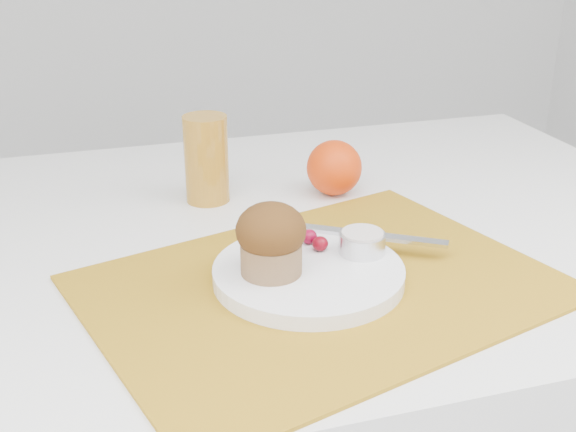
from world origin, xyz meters
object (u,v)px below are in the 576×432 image
object	(u,v)px
juice_glass	(206,159)
muffin	(271,239)
plate	(308,273)
orange	(334,168)

from	to	relation	value
juice_glass	muffin	xyz separation A→B (m)	(0.02, -0.28, -0.00)
juice_glass	muffin	world-z (taller)	juice_glass
juice_glass	muffin	distance (m)	0.28
juice_glass	plate	bearing A→B (deg)	-77.69
plate	muffin	xyz separation A→B (m)	(-0.04, -0.00, 0.05)
plate	orange	xyz separation A→B (m)	(0.12, 0.25, 0.03)
plate	juice_glass	world-z (taller)	juice_glass
plate	juice_glass	xyz separation A→B (m)	(-0.06, 0.28, 0.05)
muffin	orange	bearing A→B (deg)	56.67
orange	juice_glass	size ratio (longest dim) A/B	0.65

